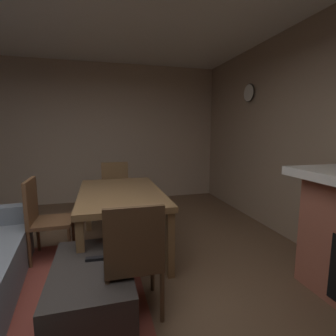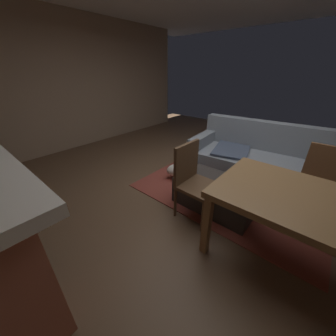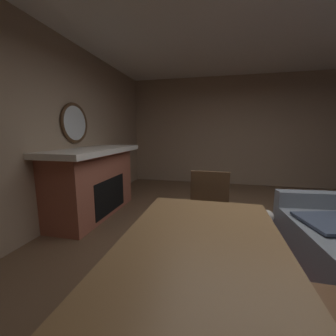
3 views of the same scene
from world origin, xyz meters
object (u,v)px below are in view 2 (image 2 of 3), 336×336
ottoman_coffee_table (216,194)px  small_dog (182,169)px  couch (256,160)px  dining_table (316,210)px  dining_chair_west (193,177)px  tv_remote (222,184)px  dining_chair_north (321,182)px

ottoman_coffee_table → small_dog: 0.84m
ottoman_coffee_table → small_dog: bearing=159.8°
couch → dining_table: couch is taller
dining_chair_west → tv_remote: bearing=48.5°
couch → dining_table: 1.78m
tv_remote → dining_chair_north: dining_chair_north is taller
dining_chair_north → small_dog: bearing=-171.8°
dining_chair_north → small_dog: size_ratio=1.92×
dining_chair_west → small_dog: 0.93m
dining_chair_north → dining_chair_west: same height
dining_chair_west → small_dog: dining_chair_west is taller
dining_table → dining_chair_west: bearing=179.9°
tv_remote → dining_table: 1.01m
couch → tv_remote: (-0.04, -1.21, 0.08)m
ottoman_coffee_table → couch: bearing=84.2°
tv_remote → small_dog: tv_remote is taller
couch → ottoman_coffee_table: couch is taller
tv_remote → dining_chair_north: size_ratio=0.17×
couch → tv_remote: 1.22m
tv_remote → small_dog: 0.95m
dining_chair_north → small_dog: dining_chair_north is taller
couch → dining_chair_north: 1.11m
couch → small_dog: bearing=-135.6°
dining_table → small_dog: size_ratio=3.29×
dining_chair_north → dining_chair_west: (-1.19, -0.87, 0.00)m
tv_remote → dining_chair_west: (-0.26, -0.29, 0.13)m
couch → dining_chair_north: bearing=-35.3°
tv_remote → dining_table: size_ratio=0.10×
ottoman_coffee_table → tv_remote: 0.22m
couch → ottoman_coffee_table: 1.19m
dining_table → ottoman_coffee_table: bearing=162.3°
couch → dining_table: size_ratio=1.38×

